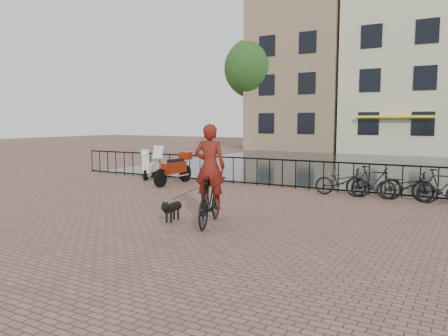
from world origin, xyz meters
The scene contains 14 objects.
ground centered at (0.00, 0.00, 0.00)m, with size 100.00×100.00×0.00m, color brown.
canal_water centered at (0.00, 17.30, 0.00)m, with size 20.00×20.00×0.00m, color black.
railing centered at (0.00, 8.00, 0.50)m, with size 20.00×0.05×1.02m.
canal_house_left centered at (-7.50, 30.00, 6.40)m, with size 7.50×9.00×12.80m.
canal_house_mid centered at (0.50, 30.00, 5.90)m, with size 8.00×9.50×11.80m.
tree_far_left centered at (-11.00, 27.00, 6.73)m, with size 5.04×5.04×9.27m.
cyclist centered at (0.24, 1.94, 1.02)m, with size 1.12×2.05×2.70m.
dog centered at (-0.73, 1.83, 0.26)m, with size 0.36×0.81×0.53m.
motorcycle centered at (-4.36, 6.73, 0.77)m, with size 0.59×2.16×1.53m.
scooter centered at (-6.18, 7.54, 0.64)m, with size 0.90×1.42×1.28m.
parked_bike_0 centered at (1.80, 7.40, 0.45)m, with size 0.60×1.72×0.90m, color black.
parked_bike_1 centered at (2.75, 7.40, 0.50)m, with size 0.47×1.66×1.00m, color black.
parked_bike_2 centered at (3.70, 7.40, 0.45)m, with size 0.60×1.72×0.90m, color black.
parked_bike_3 centered at (4.65, 7.40, 0.50)m, with size 0.47×1.66×1.00m, color black.
Camera 1 is at (5.44, -6.37, 2.37)m, focal length 35.00 mm.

